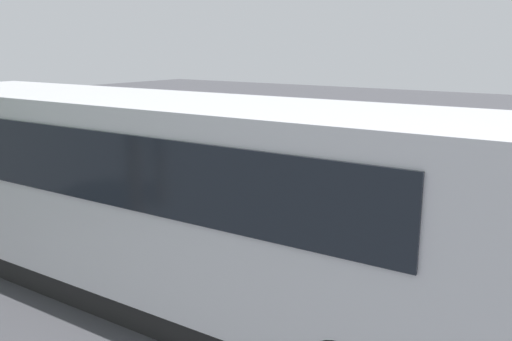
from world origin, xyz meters
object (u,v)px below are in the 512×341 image
object	(u,v)px
tour_bus	(155,197)
spectator_centre	(286,197)
spectator_far_right	(190,181)
parked_motorcycle_dark	(129,207)
stunt_motorcycle	(214,146)
parked_motorcycle_silver	(379,268)
traffic_cone	(244,183)
spectator_far_left	(394,220)
spectator_right	(226,190)
spectator_left	(339,213)

from	to	relation	value
tour_bus	spectator_centre	size ratio (longest dim) A/B	6.08
spectator_far_right	parked_motorcycle_dark	xyz separation A→B (m)	(1.07, 0.88, -0.57)
spectator_far_right	stunt_motorcycle	distance (m)	4.39
parked_motorcycle_silver	spectator_far_right	bearing A→B (deg)	-9.87
parked_motorcycle_silver	traffic_cone	world-z (taller)	parked_motorcycle_silver
spectator_far_right	parked_motorcycle_silver	world-z (taller)	spectator_far_right
tour_bus	spectator_far_left	size ratio (longest dim) A/B	6.08
traffic_cone	spectator_centre	bearing A→B (deg)	138.15
spectator_right	parked_motorcycle_dark	distance (m)	2.40
spectator_left	stunt_motorcycle	size ratio (longest dim) A/B	0.87
tour_bus	stunt_motorcycle	bearing A→B (deg)	-57.00
spectator_right	traffic_cone	bearing A→B (deg)	-59.08
spectator_right	traffic_cone	size ratio (longest dim) A/B	2.83
parked_motorcycle_silver	parked_motorcycle_dark	xyz separation A→B (m)	(5.98, 0.02, 0.00)
spectator_left	spectator_right	bearing A→B (deg)	3.31
tour_bus	parked_motorcycle_silver	xyz separation A→B (m)	(-3.04, -2.00, -1.16)
spectator_far_right	traffic_cone	xyz separation A→B (m)	(0.71, -2.96, -0.75)
spectator_far_right	parked_motorcycle_dark	distance (m)	1.49
parked_motorcycle_silver	tour_bus	bearing A→B (deg)	33.35
parked_motorcycle_dark	traffic_cone	xyz separation A→B (m)	(-0.35, -3.84, -0.18)
spectator_centre	tour_bus	bearing A→B (deg)	76.98
spectator_centre	stunt_motorcycle	distance (m)	6.12
spectator_far_right	tour_bus	bearing A→B (deg)	123.19
traffic_cone	spectator_far_left	bearing A→B (deg)	150.98
spectator_centre	traffic_cone	bearing A→B (deg)	-41.85
spectator_far_left	spectator_centre	world-z (taller)	spectator_far_left
spectator_far_right	traffic_cone	distance (m)	3.14
tour_bus	spectator_far_left	world-z (taller)	tour_bus
parked_motorcycle_silver	stunt_motorcycle	xyz separation A→B (m)	(7.29, -4.54, 0.58)
traffic_cone	spectator_far_right	bearing A→B (deg)	103.55
spectator_far_left	spectator_centre	distance (m)	2.30
spectator_left	parked_motorcycle_silver	size ratio (longest dim) A/B	0.81
spectator_far_left	parked_motorcycle_dark	distance (m)	5.98
tour_bus	parked_motorcycle_dark	world-z (taller)	tour_bus
spectator_far_left	spectator_far_right	xyz separation A→B (m)	(4.84, -0.11, -0.04)
spectator_left	traffic_cone	world-z (taller)	spectator_left
spectator_far_left	spectator_far_right	size ratio (longest dim) A/B	1.03
spectator_far_left	parked_motorcycle_dark	world-z (taller)	spectator_far_left
spectator_centre	parked_motorcycle_dark	distance (m)	3.77
parked_motorcycle_silver	traffic_cone	distance (m)	6.80
parked_motorcycle_silver	parked_motorcycle_dark	world-z (taller)	same
spectator_far_right	parked_motorcycle_silver	distance (m)	5.02
traffic_cone	spectator_right	bearing A→B (deg)	120.92
tour_bus	spectator_centre	world-z (taller)	tour_bus
spectator_far_right	spectator_centre	bearing A→B (deg)	-178.92
spectator_left	stunt_motorcycle	bearing A→B (deg)	-30.97
parked_motorcycle_silver	spectator_far_left	bearing A→B (deg)	-84.07
traffic_cone	parked_motorcycle_silver	bearing A→B (deg)	145.84
tour_bus	traffic_cone	world-z (taller)	tour_bus
tour_bus	spectator_right	size ratio (longest dim) A/B	6.22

